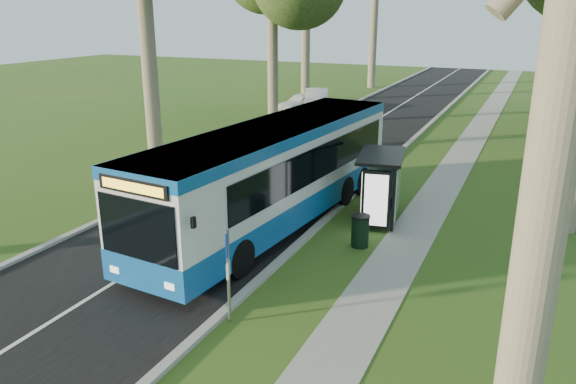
% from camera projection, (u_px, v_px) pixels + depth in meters
% --- Properties ---
extents(ground, '(120.00, 120.00, 0.00)m').
position_uv_depth(ground, '(282.00, 261.00, 16.31)').
color(ground, '#30581B').
rests_on(ground, ground).
extents(road, '(7.00, 100.00, 0.02)m').
position_uv_depth(road, '(304.00, 165.00, 26.34)').
color(road, black).
rests_on(road, ground).
extents(kerb_east, '(0.25, 100.00, 0.12)m').
position_uv_depth(kerb_east, '(377.00, 172.00, 24.95)').
color(kerb_east, '#9E9B93').
rests_on(kerb_east, ground).
extents(kerb_west, '(0.25, 100.00, 0.12)m').
position_uv_depth(kerb_west, '(239.00, 156.00, 27.70)').
color(kerb_west, '#9E9B93').
rests_on(kerb_west, ground).
extents(centre_line, '(0.12, 100.00, 0.00)m').
position_uv_depth(centre_line, '(304.00, 165.00, 26.34)').
color(centre_line, white).
rests_on(centre_line, road).
extents(footpath, '(1.50, 100.00, 0.02)m').
position_uv_depth(footpath, '(446.00, 182.00, 23.79)').
color(footpath, gray).
rests_on(footpath, ground).
extents(bus, '(3.86, 12.95, 3.38)m').
position_uv_depth(bus, '(275.00, 175.00, 18.58)').
color(bus, silver).
rests_on(bus, ground).
extents(bus_stop_sign, '(0.16, 0.31, 2.29)m').
position_uv_depth(bus_stop_sign, '(228.00, 266.00, 12.68)').
color(bus_stop_sign, gray).
rests_on(bus_stop_sign, ground).
extents(bus_shelter, '(1.91, 2.91, 2.32)m').
position_uv_depth(bus_shelter, '(381.00, 177.00, 18.74)').
color(bus_shelter, black).
rests_on(bus_shelter, ground).
extents(litter_bin, '(0.58, 0.58, 1.01)m').
position_uv_depth(litter_bin, '(360.00, 231.00, 17.16)').
color(litter_bin, black).
rests_on(litter_bin, ground).
extents(car_white, '(2.90, 4.21, 1.33)m').
position_uv_depth(car_white, '(302.00, 102.00, 40.00)').
color(car_white, white).
rests_on(car_white, ground).
extents(car_silver, '(3.18, 5.00, 1.56)m').
position_uv_depth(car_silver, '(317.00, 100.00, 40.22)').
color(car_silver, '#B2B5BA').
rests_on(car_silver, ground).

